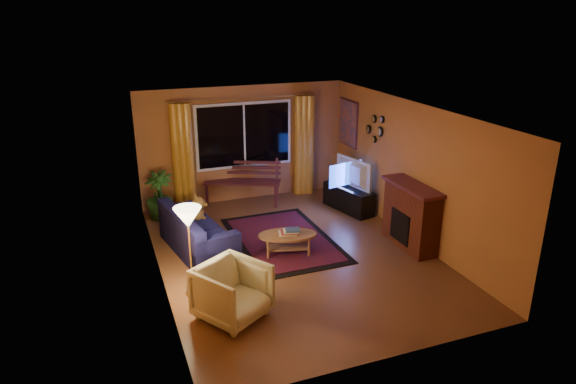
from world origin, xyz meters
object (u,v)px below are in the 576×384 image
object	(u,v)px
bench	(242,193)
floor_lamp	(190,252)
tv_console	(349,199)
armchair	(232,290)
sofa	(198,231)
coffee_table	(287,244)

from	to	relation	value
bench	floor_lamp	bearing A→B (deg)	-92.75
bench	tv_console	distance (m)	2.30
bench	armchair	distance (m)	4.38
sofa	floor_lamp	bearing A→B (deg)	-115.12
sofa	armchair	bearing A→B (deg)	-99.45
sofa	coffee_table	xyz separation A→B (m)	(1.42, -0.65, -0.19)
floor_lamp	tv_console	distance (m)	4.33
sofa	floor_lamp	size ratio (longest dim) A/B	1.35
sofa	tv_console	distance (m)	3.44
coffee_table	floor_lamp	bearing A→B (deg)	-157.32
coffee_table	tv_console	distance (m)	2.40
sofa	armchair	distance (m)	2.21
coffee_table	tv_console	size ratio (longest dim) A/B	0.83
sofa	armchair	xyz separation A→B (m)	(0.03, -2.21, 0.06)
sofa	coffee_table	world-z (taller)	sofa
armchair	floor_lamp	xyz separation A→B (m)	(-0.40, 0.81, 0.25)
armchair	floor_lamp	distance (m)	0.94
tv_console	armchair	bearing A→B (deg)	-151.89
floor_lamp	armchair	bearing A→B (deg)	-63.56
bench	tv_console	bearing A→B (deg)	-5.91
sofa	tv_console	xyz separation A→B (m)	(3.34, 0.79, -0.12)
armchair	bench	bearing A→B (deg)	40.11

